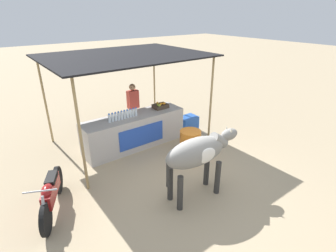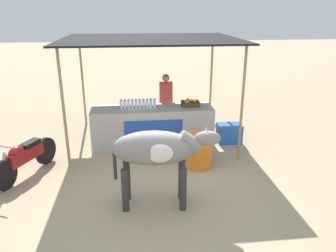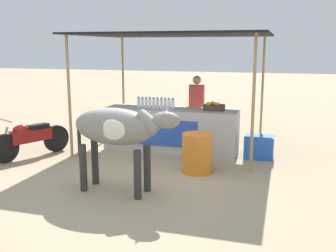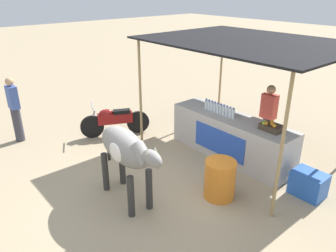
% 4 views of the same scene
% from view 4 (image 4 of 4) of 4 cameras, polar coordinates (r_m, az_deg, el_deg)
% --- Properties ---
extents(ground_plane, '(60.00, 60.00, 0.00)m').
position_cam_4_polar(ground_plane, '(6.48, -2.19, -11.14)').
color(ground_plane, tan).
extents(stall_counter, '(3.00, 0.82, 0.96)m').
position_cam_4_polar(stall_counter, '(7.61, 10.84, -1.85)').
color(stall_counter, '#B2ADA8').
rests_on(stall_counter, ground).
extents(stall_awning, '(4.20, 3.20, 2.61)m').
position_cam_4_polar(stall_awning, '(7.24, 13.65, 13.51)').
color(stall_awning, black).
rests_on(stall_awning, ground).
extents(water_bottle_row, '(0.88, 0.07, 0.25)m').
position_cam_4_polar(water_bottle_row, '(7.55, 8.91, 3.00)').
color(water_bottle_row, silver).
rests_on(water_bottle_row, stall_counter).
extents(fruit_crate, '(0.44, 0.32, 0.18)m').
position_cam_4_polar(fruit_crate, '(6.92, 17.53, -0.13)').
color(fruit_crate, '#3F3326').
rests_on(fruit_crate, stall_counter).
extents(vendor_behind_counter, '(0.34, 0.22, 1.65)m').
position_cam_4_polar(vendor_behind_counter, '(7.82, 16.93, 1.18)').
color(vendor_behind_counter, '#383842').
rests_on(vendor_behind_counter, ground).
extents(cooler_box, '(0.60, 0.44, 0.48)m').
position_cam_4_polar(cooler_box, '(6.76, 23.25, -9.26)').
color(cooler_box, blue).
rests_on(cooler_box, ground).
extents(water_barrel, '(0.57, 0.57, 0.74)m').
position_cam_4_polar(water_barrel, '(6.19, 9.01, -9.14)').
color(water_barrel, orange).
rests_on(water_barrel, ground).
extents(cow, '(1.84, 0.63, 1.44)m').
position_cam_4_polar(cow, '(5.73, -7.34, -4.22)').
color(cow, gray).
rests_on(cow, ground).
extents(motorcycle_parked, '(0.91, 1.66, 0.90)m').
position_cam_4_polar(motorcycle_parked, '(8.65, -9.32, 1.05)').
color(motorcycle_parked, black).
rests_on(motorcycle_parked, ground).
extents(passerby_on_street, '(0.34, 0.22, 1.65)m').
position_cam_4_polar(passerby_on_street, '(8.91, -25.13, 2.66)').
color(passerby_on_street, '#383842').
rests_on(passerby_on_street, ground).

